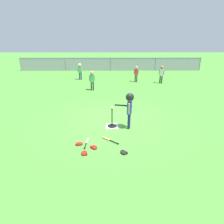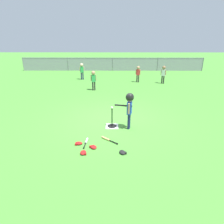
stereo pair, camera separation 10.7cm
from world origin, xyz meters
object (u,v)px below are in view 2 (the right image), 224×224
fielder_near_right (93,78)px  glove_near_bats (79,143)px  fielder_deep_center (138,72)px  fielder_deep_left (163,72)px  baseball_on_tee (112,108)px  spare_bat_silver (86,142)px  glove_outfield_drop (123,152)px  batting_tee (112,124)px  glove_tossed_aside (83,153)px  batter_child (129,104)px  glove_by_plate (93,147)px  spare_bat_wood (107,139)px  fielder_near_left (82,69)px

fielder_near_right → glove_near_bats: (0.12, -6.09, -0.69)m
fielder_deep_center → fielder_deep_left: 1.66m
fielder_deep_center → glove_near_bats: size_ratio=4.74×
baseball_on_tee → spare_bat_silver: baseball_on_tee is taller
glove_outfield_drop → batting_tee: bearing=100.2°
fielder_deep_center → glove_tossed_aside: bearing=-105.9°
glove_tossed_aside → spare_bat_silver: bearing=90.0°
spare_bat_silver → glove_outfield_drop: size_ratio=2.16×
fielder_deep_center → fielder_near_right: fielder_near_right is taller
fielder_deep_center → glove_near_bats: bearing=-108.2°
fielder_deep_left → glove_tossed_aside: fielder_deep_left is taller
glove_near_bats → glove_outfield_drop: bearing=-19.8°
fielder_near_right → spare_bat_silver: 6.03m
batter_child → glove_tossed_aside: size_ratio=5.75×
batter_child → glove_outfield_drop: batter_child is taller
batter_child → glove_by_plate: batter_child is taller
spare_bat_wood → baseball_on_tee: bearing=82.0°
batting_tee → glove_by_plate: 1.53m
fielder_deep_center → glove_outfield_drop: fielder_deep_center is taller
glove_by_plate → fielder_deep_center: bearing=75.2°
batting_tee → fielder_deep_left: 7.39m
baseball_on_tee → glove_near_bats: 1.72m
baseball_on_tee → glove_by_plate: bearing=-110.1°
batter_child → glove_outfield_drop: 1.81m
fielder_deep_center → glove_by_plate: bearing=-104.8°
fielder_deep_center → fielder_near_left: fielder_near_left is taller
fielder_near_left → spare_bat_wood: (2.08, -8.74, -0.71)m
glove_tossed_aside → batter_child: bearing=49.6°
glove_outfield_drop → spare_bat_silver: bearing=152.2°
fielder_near_left → batting_tee: bearing=-74.1°
batting_tee → fielder_near_right: fielder_near_right is taller
glove_by_plate → glove_tossed_aside: same height
batting_tee → glove_outfield_drop: size_ratio=2.59×
fielder_near_left → spare_bat_wood: size_ratio=2.20×
spare_bat_wood → glove_near_bats: bearing=-163.0°
fielder_near_left → spare_bat_silver: bearing=-80.8°
batting_tee → fielder_near_right: bearing=102.9°
spare_bat_silver → glove_outfield_drop: glove_outfield_drop is taller
batter_child → fielder_near_left: bearing=109.5°
baseball_on_tee → batter_child: batter_child is taller
fielder_near_left → fielder_near_right: bearing=-69.1°
glove_by_plate → glove_tossed_aside: (-0.25, -0.29, 0.00)m
fielder_deep_left → spare_bat_wood: size_ratio=2.21×
baseball_on_tee → fielder_near_left: size_ratio=0.06×
batting_tee → glove_outfield_drop: batting_tee is taller
batting_tee → glove_outfield_drop: bearing=-79.8°
fielder_deep_left → fielder_deep_center: bearing=167.3°
fielder_near_left → glove_outfield_drop: (2.52, -9.47, -0.71)m
batter_child → fielder_deep_center: size_ratio=1.17×
fielder_deep_left → spare_bat_silver: size_ratio=2.07×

